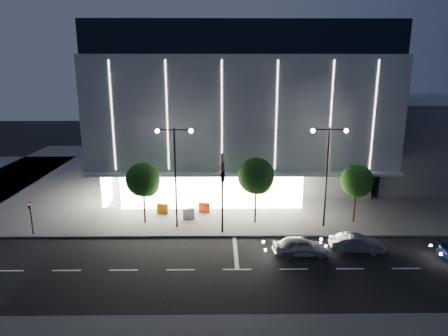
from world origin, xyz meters
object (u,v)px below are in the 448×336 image
street_lamp_west (175,163)px  tree_mid (256,178)px  barrier_a (163,209)px  barrier_c (204,208)px  street_lamp_east (327,163)px  car_lead (301,246)px  ped_signal_far (31,215)px  tree_right (357,182)px  tree_left (143,181)px  car_second (356,243)px  traffic_mast (222,182)px  barrier_d (188,214)px

street_lamp_west → tree_mid: size_ratio=1.46×
barrier_a → barrier_c: 4.01m
street_lamp_east → car_lead: 8.08m
ped_signal_far → car_lead: bearing=-9.9°
tree_right → car_lead: size_ratio=1.31×
tree_mid → car_lead: tree_mid is taller
tree_left → car_second: bearing=-18.3°
car_second → traffic_mast: bearing=83.8°
tree_right → car_second: size_ratio=1.36×
barrier_a → car_lead: bearing=-23.8°
barrier_a → barrier_c: size_ratio=1.00×
car_lead → barrier_c: bearing=37.5°
traffic_mast → street_lamp_west: 4.89m
car_lead → car_second: 4.48m
street_lamp_west → tree_left: bearing=161.1°
tree_mid → tree_right: 9.01m
tree_left → tree_mid: bearing=0.0°
tree_mid → tree_right: size_ratio=1.12×
tree_left → barrier_c: bearing=25.4°
street_lamp_east → barrier_d: (-12.13, 1.91, -5.31)m
car_lead → tree_right: bearing=-47.3°
street_lamp_east → tree_left: street_lamp_east is taller
traffic_mast → tree_right: (12.03, 3.68, -1.14)m
barrier_c → ped_signal_far: bearing=-143.6°
tree_mid → ped_signal_far: bearing=-172.4°
car_second → tree_right: bearing=-11.4°
barrier_c → street_lamp_east: bearing=-1.2°
tree_right → barrier_d: (-15.15, 0.89, -3.23)m
car_lead → tree_mid: bearing=21.2°
tree_mid → barrier_a: 9.74m
street_lamp_west → car_second: bearing=-18.2°
tree_left → car_second: (17.31, -5.73, -3.36)m
street_lamp_east → tree_mid: size_ratio=1.46×
barrier_a → barrier_c: (4.00, 0.28, 0.00)m
traffic_mast → car_second: size_ratio=1.74×
ped_signal_far → car_lead: ped_signal_far is taller
street_lamp_west → barrier_a: (-1.71, 3.25, -5.31)m
car_lead → street_lamp_east: bearing=-33.5°
street_lamp_west → street_lamp_east: 13.00m
tree_left → tree_right: (19.00, -0.00, -0.15)m
tree_left → barrier_a: 4.25m
street_lamp_east → car_lead: (-3.10, -5.31, -5.24)m
tree_right → car_second: tree_right is taller
tree_left → street_lamp_west: bearing=-18.9°
tree_right → tree_mid: bearing=180.0°
ped_signal_far → car_second: ped_signal_far is taller
tree_left → tree_mid: size_ratio=0.93×
traffic_mast → car_lead: traffic_mast is taller
street_lamp_west → ped_signal_far: bearing=-172.9°
street_lamp_east → tree_mid: 6.27m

